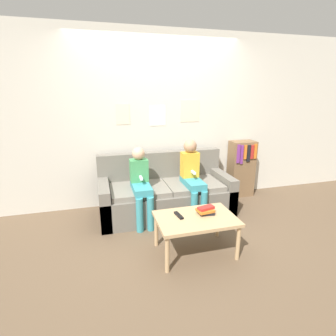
# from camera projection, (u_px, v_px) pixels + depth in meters

# --- Properties ---
(ground_plane) EXTENTS (10.00, 10.00, 0.00)m
(ground_plane) POSITION_uv_depth(u_px,v_px,m) (176.00, 229.00, 3.44)
(ground_plane) COLOR brown
(wall_back) EXTENTS (8.00, 0.07, 2.60)m
(wall_back) POSITION_uv_depth(u_px,v_px,m) (157.00, 120.00, 4.01)
(wall_back) COLOR beige
(wall_back) RESTS_ON ground_plane
(couch) EXTENTS (1.89, 0.80, 0.86)m
(couch) POSITION_uv_depth(u_px,v_px,m) (165.00, 194.00, 3.84)
(couch) COLOR #6B665B
(couch) RESTS_ON ground_plane
(coffee_table) EXTENTS (0.86, 0.57, 0.43)m
(coffee_table) POSITION_uv_depth(u_px,v_px,m) (196.00, 221.00, 2.83)
(coffee_table) COLOR tan
(coffee_table) RESTS_ON ground_plane
(person_left) EXTENTS (0.24, 0.55, 1.02)m
(person_left) POSITION_uv_depth(u_px,v_px,m) (141.00, 182.00, 3.48)
(person_left) COLOR teal
(person_left) RESTS_ON ground_plane
(person_right) EXTENTS (0.24, 0.55, 1.09)m
(person_right) POSITION_uv_depth(u_px,v_px,m) (192.00, 174.00, 3.66)
(person_right) COLOR teal
(person_right) RESTS_ON ground_plane
(tv_remote) EXTENTS (0.06, 0.17, 0.02)m
(tv_remote) POSITION_uv_depth(u_px,v_px,m) (179.00, 215.00, 2.84)
(tv_remote) COLOR black
(tv_remote) RESTS_ON coffee_table
(book_stack) EXTENTS (0.20, 0.16, 0.08)m
(book_stack) POSITION_uv_depth(u_px,v_px,m) (206.00, 210.00, 2.89)
(book_stack) COLOR black
(book_stack) RESTS_ON coffee_table
(bookshelf) EXTENTS (0.41, 0.28, 0.94)m
(bookshelf) POSITION_uv_depth(u_px,v_px,m) (241.00, 168.00, 4.43)
(bookshelf) COLOR brown
(bookshelf) RESTS_ON ground_plane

